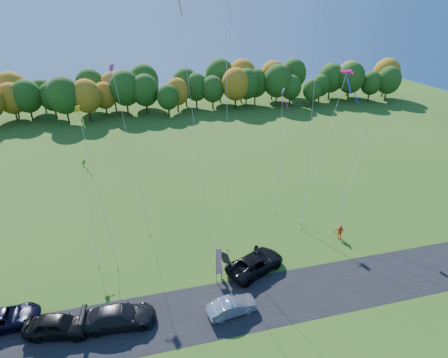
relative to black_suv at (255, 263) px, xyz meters
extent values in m
plane|color=#2C5316|center=(-1.56, 0.16, -0.82)|extent=(160.00, 160.00, 0.00)
cube|color=black|center=(-1.56, -3.84, -0.82)|extent=(90.00, 6.00, 0.01)
imported|color=black|center=(0.00, 0.00, 0.00)|extent=(6.53, 4.93, 1.65)
imported|color=silver|center=(-3.49, -4.48, -0.13)|extent=(4.35, 2.01, 1.38)
imported|color=black|center=(-12.53, -3.44, 0.01)|extent=(5.90, 2.79, 1.66)
imported|color=black|center=(-17.11, -3.19, 0.02)|extent=(5.27, 2.98, 1.69)
imported|color=black|center=(-21.39, -1.38, -0.09)|extent=(5.36, 2.69, 1.46)
imported|color=white|center=(-3.42, -0.22, 0.02)|extent=(0.52, 0.69, 1.70)
imported|color=gray|center=(0.54, 1.35, 0.08)|extent=(0.91, 1.04, 1.80)
imported|color=#EB3C16|center=(10.55, 2.62, -0.02)|extent=(1.02, 0.71, 1.61)
cylinder|color=#999999|center=(-3.97, -0.64, 1.11)|extent=(0.06, 0.06, 3.87)
cube|color=red|center=(-3.73, -0.65, 1.50)|extent=(0.48, 0.06, 2.90)
cube|color=navy|center=(-3.73, -0.62, 2.57)|extent=(0.48, 0.05, 0.75)
cylinder|color=#4C3F33|center=(-3.18, 6.15, -0.72)|extent=(0.08, 0.08, 0.20)
cylinder|color=#4C3F33|center=(7.34, 5.06, -0.72)|extent=(0.08, 0.08, 0.20)
cylinder|color=#4C3F33|center=(-1.82, 3.47, -0.72)|extent=(0.08, 0.08, 0.20)
cylinder|color=#4C3F33|center=(7.61, 6.09, -0.72)|extent=(0.08, 0.08, 0.20)
cube|color=#FF1C6A|center=(14.35, 11.88, 15.13)|extent=(3.15, 1.10, 1.21)
cylinder|color=#4C3F33|center=(-12.87, 3.22, -0.72)|extent=(0.08, 0.08, 0.20)
cube|color=yellow|center=(-14.85, 10.15, 13.26)|extent=(1.09, 1.09, 1.28)
cylinder|color=#4C3F33|center=(-14.68, 4.03, -0.72)|extent=(0.08, 0.08, 0.20)
cube|color=#389B19|center=(-15.27, 10.50, 7.66)|extent=(0.85, 0.85, 1.00)
cylinder|color=#4C3F33|center=(5.43, 8.51, -0.72)|extent=(0.08, 0.08, 0.20)
cube|color=silver|center=(8.06, 15.07, 12.63)|extent=(1.11, 1.11, 1.31)
cylinder|color=#4C3F33|center=(-9.53, 8.11, -0.72)|extent=(0.08, 0.08, 0.20)
cube|color=#D948B6|center=(-11.54, 15.51, 16.08)|extent=(1.19, 1.19, 1.41)
cylinder|color=#4C3F33|center=(10.64, 3.72, -0.72)|extent=(0.08, 0.08, 0.20)
cube|color=#0D24BC|center=(15.34, 7.78, 9.10)|extent=(0.86, 0.86, 1.01)
camera|label=1|loc=(-9.20, -24.57, 22.30)|focal=28.00mm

